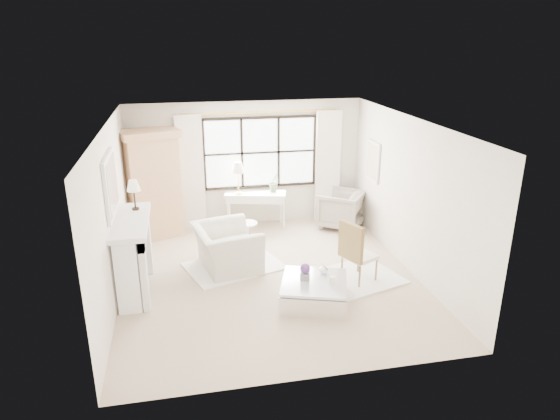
{
  "coord_description": "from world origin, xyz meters",
  "views": [
    {
      "loc": [
        -1.39,
        -7.67,
        4.03
      ],
      "look_at": [
        0.22,
        0.2,
        1.17
      ],
      "focal_mm": 32.0,
      "sensor_mm": 36.0,
      "label": 1
    }
  ],
  "objects_px": {
    "console_table": "(256,210)",
    "club_armchair": "(227,248)",
    "armoire": "(153,184)",
    "coffee_table": "(314,292)"
  },
  "relations": [
    {
      "from": "console_table",
      "to": "club_armchair",
      "type": "bearing_deg",
      "value": -100.55
    },
    {
      "from": "armoire",
      "to": "console_table",
      "type": "xyz_separation_m",
      "value": [
        2.11,
        0.05,
        -0.74
      ]
    },
    {
      "from": "club_armchair",
      "to": "coffee_table",
      "type": "relative_size",
      "value": 0.96
    },
    {
      "from": "console_table",
      "to": "club_armchair",
      "type": "distance_m",
      "value": 2.03
    },
    {
      "from": "armoire",
      "to": "club_armchair",
      "type": "distance_m",
      "value": 2.35
    },
    {
      "from": "club_armchair",
      "to": "console_table",
      "type": "bearing_deg",
      "value": -34.89
    },
    {
      "from": "armoire",
      "to": "console_table",
      "type": "bearing_deg",
      "value": -18.78
    },
    {
      "from": "armoire",
      "to": "coffee_table",
      "type": "relative_size",
      "value": 1.78
    },
    {
      "from": "armoire",
      "to": "club_armchair",
      "type": "relative_size",
      "value": 1.86
    },
    {
      "from": "club_armchair",
      "to": "coffee_table",
      "type": "bearing_deg",
      "value": -152.55
    }
  ]
}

